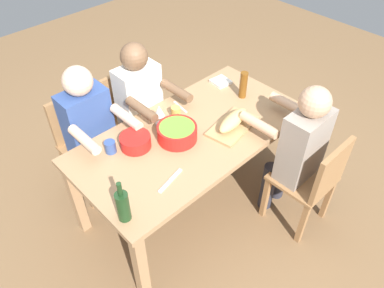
% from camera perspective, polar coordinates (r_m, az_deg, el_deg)
% --- Properties ---
extents(ground_plane, '(8.00, 8.00, 0.00)m').
position_cam_1_polar(ground_plane, '(3.21, -0.00, -8.30)').
color(ground_plane, brown).
extents(dining_table, '(1.73, 0.88, 0.74)m').
position_cam_1_polar(dining_table, '(2.74, -0.00, 0.35)').
color(dining_table, '#A87F56').
rests_on(dining_table, ground_plane).
extents(chair_near_right, '(0.40, 0.40, 0.85)m').
position_cam_1_polar(chair_near_right, '(2.84, 17.90, -5.21)').
color(chair_near_right, '#9E7044').
rests_on(chair_near_right, ground_plane).
extents(diner_near_right, '(0.41, 0.53, 1.20)m').
position_cam_1_polar(diner_near_right, '(2.74, 15.69, -0.20)').
color(diner_near_right, '#2D2D38').
rests_on(diner_near_right, ground_plane).
extents(chair_far_center, '(0.40, 0.40, 0.85)m').
position_cam_1_polar(chair_far_center, '(3.31, -9.16, 4.57)').
color(chair_far_center, '#9E7044').
rests_on(chair_far_center, ground_plane).
extents(diner_far_center, '(0.41, 0.53, 1.20)m').
position_cam_1_polar(diner_far_center, '(3.06, -7.53, 6.24)').
color(diner_far_center, '#2D2D38').
rests_on(diner_far_center, ground_plane).
extents(chair_far_left, '(0.40, 0.40, 0.85)m').
position_cam_1_polar(chair_far_left, '(3.14, -16.07, 0.77)').
color(chair_far_left, '#9E7044').
rests_on(chair_far_left, ground_plane).
extents(diner_far_left, '(0.41, 0.53, 1.20)m').
position_cam_1_polar(diner_far_left, '(2.87, -14.98, 2.21)').
color(diner_far_left, '#2D2D38').
rests_on(diner_far_left, ground_plane).
extents(serving_bowl_salad, '(0.28, 0.28, 0.11)m').
position_cam_1_polar(serving_bowl_salad, '(2.59, -2.27, 1.83)').
color(serving_bowl_salad, red).
rests_on(serving_bowl_salad, dining_table).
extents(serving_bowl_pasta, '(0.21, 0.21, 0.09)m').
position_cam_1_polar(serving_bowl_pasta, '(2.56, -8.59, 0.49)').
color(serving_bowl_pasta, red).
rests_on(serving_bowl_pasta, dining_table).
extents(cutting_board, '(0.43, 0.28, 0.02)m').
position_cam_1_polar(cutting_board, '(2.73, 6.16, 2.70)').
color(cutting_board, tan).
rests_on(cutting_board, dining_table).
extents(bread_loaf, '(0.33, 0.16, 0.09)m').
position_cam_1_polar(bread_loaf, '(2.70, 6.24, 3.60)').
color(bread_loaf, tan).
rests_on(bread_loaf, cutting_board).
extents(wine_bottle, '(0.08, 0.08, 0.29)m').
position_cam_1_polar(wine_bottle, '(2.12, -10.44, -9.16)').
color(wine_bottle, '#193819').
rests_on(wine_bottle, dining_table).
extents(beer_bottle, '(0.06, 0.06, 0.22)m').
position_cam_1_polar(beer_bottle, '(2.99, 7.78, 8.86)').
color(beer_bottle, brown).
rests_on(beer_bottle, dining_table).
extents(wine_glass, '(0.08, 0.08, 0.17)m').
position_cam_1_polar(wine_glass, '(2.69, -4.99, 4.93)').
color(wine_glass, silver).
rests_on(wine_glass, dining_table).
extents(cup_far_center, '(0.07, 0.07, 0.09)m').
position_cam_1_polar(cup_far_center, '(2.79, -2.46, 4.83)').
color(cup_far_center, gold).
rests_on(cup_far_center, dining_table).
extents(fork_far_center, '(0.04, 0.17, 0.01)m').
position_cam_1_polar(fork_far_center, '(2.91, -1.80, 5.64)').
color(fork_far_center, silver).
rests_on(fork_far_center, dining_table).
extents(cup_far_left, '(0.08, 0.08, 0.09)m').
position_cam_1_polar(cup_far_left, '(2.56, -12.28, -0.42)').
color(cup_far_left, '#334C8C').
rests_on(cup_far_left, dining_table).
extents(carving_knife, '(0.23, 0.08, 0.01)m').
position_cam_1_polar(carving_knife, '(2.35, -3.30, -5.56)').
color(carving_knife, silver).
rests_on(carving_knife, dining_table).
extents(napkin_stack, '(0.15, 0.15, 0.02)m').
position_cam_1_polar(napkin_stack, '(3.19, 4.39, 9.40)').
color(napkin_stack, white).
rests_on(napkin_stack, dining_table).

